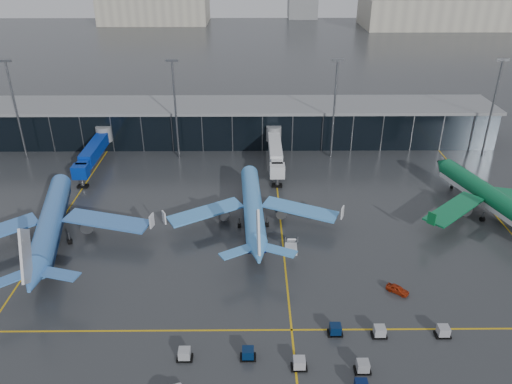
{
  "coord_description": "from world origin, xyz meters",
  "views": [
    {
      "loc": [
        4.26,
        -71.15,
        51.9
      ],
      "look_at": [
        5.0,
        18.0,
        6.0
      ],
      "focal_mm": 35.0,
      "sensor_mm": 36.0,
      "label": 1
    }
  ],
  "objects_px": {
    "airliner_aer_lingus": "(494,187)",
    "service_van_red": "(398,289)",
    "mobile_airstair": "(291,247)",
    "airliner_arkefly": "(48,209)",
    "airliner_klm_near": "(253,195)",
    "baggage_carts": "(328,352)"
  },
  "relations": [
    {
      "from": "airliner_aer_lingus",
      "to": "service_van_red",
      "type": "bearing_deg",
      "value": -150.35
    },
    {
      "from": "mobile_airstair",
      "to": "service_van_red",
      "type": "relative_size",
      "value": 0.92
    },
    {
      "from": "service_van_red",
      "to": "airliner_arkefly",
      "type": "bearing_deg",
      "value": 114.41
    },
    {
      "from": "airliner_arkefly",
      "to": "mobile_airstair",
      "type": "relative_size",
      "value": 12.82
    },
    {
      "from": "airliner_arkefly",
      "to": "airliner_klm_near",
      "type": "xyz_separation_m",
      "value": [
        37.98,
        6.33,
        -0.56
      ]
    },
    {
      "from": "airliner_arkefly",
      "to": "service_van_red",
      "type": "bearing_deg",
      "value": -27.2
    },
    {
      "from": "baggage_carts",
      "to": "service_van_red",
      "type": "xyz_separation_m",
      "value": [
        13.3,
        13.74,
        -0.12
      ]
    },
    {
      "from": "airliner_klm_near",
      "to": "mobile_airstair",
      "type": "xyz_separation_m",
      "value": [
        7.04,
        -10.5,
        -5.46
      ]
    },
    {
      "from": "mobile_airstair",
      "to": "service_van_red",
      "type": "bearing_deg",
      "value": -34.85
    },
    {
      "from": "mobile_airstair",
      "to": "airliner_klm_near",
      "type": "bearing_deg",
      "value": 125.64
    },
    {
      "from": "service_van_red",
      "to": "airliner_klm_near",
      "type": "bearing_deg",
      "value": 85.34
    },
    {
      "from": "airliner_arkefly",
      "to": "service_van_red",
      "type": "height_order",
      "value": "airliner_arkefly"
    },
    {
      "from": "airliner_klm_near",
      "to": "airliner_aer_lingus",
      "type": "height_order",
      "value": "airliner_aer_lingus"
    },
    {
      "from": "airliner_aer_lingus",
      "to": "airliner_klm_near",
      "type": "bearing_deg",
      "value": 167.86
    },
    {
      "from": "airliner_klm_near",
      "to": "mobile_airstair",
      "type": "relative_size",
      "value": 11.77
    },
    {
      "from": "airliner_klm_near",
      "to": "airliner_arkefly",
      "type": "bearing_deg",
      "value": -173.29
    },
    {
      "from": "baggage_carts",
      "to": "airliner_klm_near",
      "type": "bearing_deg",
      "value": 105.69
    },
    {
      "from": "airliner_klm_near",
      "to": "service_van_red",
      "type": "bearing_deg",
      "value": -46.78
    },
    {
      "from": "airliner_aer_lingus",
      "to": "baggage_carts",
      "type": "height_order",
      "value": "airliner_aer_lingus"
    },
    {
      "from": "baggage_carts",
      "to": "airliner_aer_lingus",
      "type": "bearing_deg",
      "value": 45.27
    },
    {
      "from": "baggage_carts",
      "to": "service_van_red",
      "type": "relative_size",
      "value": 10.49
    },
    {
      "from": "mobile_airstair",
      "to": "airliner_arkefly",
      "type": "bearing_deg",
      "value": 176.48
    }
  ]
}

